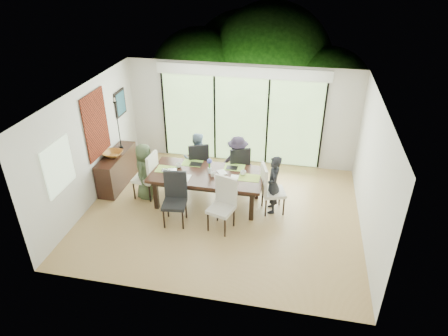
% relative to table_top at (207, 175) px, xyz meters
% --- Properties ---
extents(floor, '(6.00, 5.00, 0.01)m').
position_rel_table_top_xyz_m(floor, '(0.40, -0.30, -0.76)').
color(floor, olive).
rests_on(floor, ground).
extents(ceiling, '(6.00, 5.00, 0.01)m').
position_rel_table_top_xyz_m(ceiling, '(0.40, -0.30, 1.95)').
color(ceiling, white).
rests_on(ceiling, wall_back).
extents(wall_back, '(6.00, 0.02, 2.70)m').
position_rel_table_top_xyz_m(wall_back, '(0.40, 2.21, 0.59)').
color(wall_back, beige).
rests_on(wall_back, floor).
extents(wall_front, '(6.00, 0.02, 2.70)m').
position_rel_table_top_xyz_m(wall_front, '(0.40, -2.81, 0.59)').
color(wall_front, silver).
rests_on(wall_front, floor).
extents(wall_left, '(0.02, 5.00, 2.70)m').
position_rel_table_top_xyz_m(wall_left, '(-2.61, -0.30, 0.59)').
color(wall_left, white).
rests_on(wall_left, floor).
extents(wall_right, '(0.02, 5.00, 2.70)m').
position_rel_table_top_xyz_m(wall_right, '(3.41, -0.30, 0.59)').
color(wall_right, silver).
rests_on(wall_right, floor).
extents(glass_doors, '(4.20, 0.02, 2.30)m').
position_rel_table_top_xyz_m(glass_doors, '(0.40, 2.17, 0.44)').
color(glass_doors, '#598C3F').
rests_on(glass_doors, wall_back).
extents(blinds_header, '(4.40, 0.06, 0.28)m').
position_rel_table_top_xyz_m(blinds_header, '(0.40, 2.16, 1.74)').
color(blinds_header, white).
rests_on(blinds_header, wall_back).
extents(mullion_a, '(0.05, 0.04, 2.30)m').
position_rel_table_top_xyz_m(mullion_a, '(-1.70, 2.16, 0.44)').
color(mullion_a, black).
rests_on(mullion_a, wall_back).
extents(mullion_b, '(0.05, 0.04, 2.30)m').
position_rel_table_top_xyz_m(mullion_b, '(-0.30, 2.16, 0.44)').
color(mullion_b, black).
rests_on(mullion_b, wall_back).
extents(mullion_c, '(0.05, 0.04, 2.30)m').
position_rel_table_top_xyz_m(mullion_c, '(1.10, 2.16, 0.44)').
color(mullion_c, black).
rests_on(mullion_c, wall_back).
extents(mullion_d, '(0.05, 0.04, 2.30)m').
position_rel_table_top_xyz_m(mullion_d, '(2.50, 2.16, 0.44)').
color(mullion_d, black).
rests_on(mullion_d, wall_back).
extents(side_window, '(0.02, 0.90, 1.00)m').
position_rel_table_top_xyz_m(side_window, '(-2.57, -1.50, 0.74)').
color(side_window, '#8CAD7F').
rests_on(side_window, wall_left).
extents(deck, '(6.00, 1.80, 0.10)m').
position_rel_table_top_xyz_m(deck, '(0.40, 3.10, -0.81)').
color(deck, brown).
rests_on(deck, ground).
extents(rail_top, '(6.00, 0.08, 0.06)m').
position_rel_table_top_xyz_m(rail_top, '(0.40, 3.90, -0.21)').
color(rail_top, '#4F3C22').
rests_on(rail_top, deck).
extents(foliage_left, '(3.20, 3.20, 3.20)m').
position_rel_table_top_xyz_m(foliage_left, '(-1.40, 4.90, 0.68)').
color(foliage_left, '#14380F').
rests_on(foliage_left, ground).
extents(foliage_mid, '(4.00, 4.00, 4.00)m').
position_rel_table_top_xyz_m(foliage_mid, '(0.80, 5.50, 1.04)').
color(foliage_mid, '#14380F').
rests_on(foliage_mid, ground).
extents(foliage_right, '(2.80, 2.80, 2.80)m').
position_rel_table_top_xyz_m(foliage_right, '(2.60, 4.70, 0.50)').
color(foliage_right, '#14380F').
rests_on(foliage_right, ground).
extents(foliage_far, '(3.60, 3.60, 3.60)m').
position_rel_table_top_xyz_m(foliage_far, '(-0.20, 6.20, 0.86)').
color(foliage_far, '#14380F').
rests_on(foliage_far, ground).
extents(table_top, '(2.52, 1.15, 0.06)m').
position_rel_table_top_xyz_m(table_top, '(0.00, 0.00, 0.00)').
color(table_top, black).
rests_on(table_top, floor).
extents(table_apron, '(2.31, 0.94, 0.10)m').
position_rel_table_top_xyz_m(table_apron, '(0.00, 0.00, -0.09)').
color(table_apron, black).
rests_on(table_apron, floor).
extents(table_leg_fl, '(0.09, 0.09, 0.72)m').
position_rel_table_top_xyz_m(table_leg_fl, '(-1.08, -0.43, -0.39)').
color(table_leg_fl, black).
rests_on(table_leg_fl, floor).
extents(table_leg_fr, '(0.09, 0.09, 0.72)m').
position_rel_table_top_xyz_m(table_leg_fr, '(1.08, -0.43, -0.39)').
color(table_leg_fr, black).
rests_on(table_leg_fr, floor).
extents(table_leg_bl, '(0.09, 0.09, 0.72)m').
position_rel_table_top_xyz_m(table_leg_bl, '(-1.08, 0.43, -0.39)').
color(table_leg_bl, black).
rests_on(table_leg_bl, floor).
extents(table_leg_br, '(0.09, 0.09, 0.72)m').
position_rel_table_top_xyz_m(table_leg_br, '(1.08, 0.43, -0.39)').
color(table_leg_br, black).
rests_on(table_leg_br, floor).
extents(chair_left_end, '(0.53, 0.53, 1.15)m').
position_rel_table_top_xyz_m(chair_left_end, '(-1.50, 0.00, -0.18)').
color(chair_left_end, white).
rests_on(chair_left_end, floor).
extents(chair_right_end, '(0.61, 0.61, 1.15)m').
position_rel_table_top_xyz_m(chair_right_end, '(1.50, 0.00, -0.18)').
color(chair_right_end, silver).
rests_on(chair_right_end, floor).
extents(chair_far_left, '(0.64, 0.64, 1.15)m').
position_rel_table_top_xyz_m(chair_far_left, '(-0.45, 0.85, -0.18)').
color(chair_far_left, black).
rests_on(chair_far_left, floor).
extents(chair_far_right, '(0.64, 0.64, 1.15)m').
position_rel_table_top_xyz_m(chair_far_right, '(0.55, 0.85, -0.18)').
color(chair_far_right, black).
rests_on(chair_far_right, floor).
extents(chair_near_left, '(0.54, 0.54, 1.15)m').
position_rel_table_top_xyz_m(chair_near_left, '(-0.50, -0.87, -0.18)').
color(chair_near_left, black).
rests_on(chair_near_left, floor).
extents(chair_near_right, '(0.60, 0.60, 1.15)m').
position_rel_table_top_xyz_m(chair_near_right, '(0.50, -0.87, -0.18)').
color(chair_near_right, beige).
rests_on(chair_near_right, floor).
extents(person_left_end, '(0.43, 0.65, 1.35)m').
position_rel_table_top_xyz_m(person_left_end, '(-1.48, 0.00, -0.08)').
color(person_left_end, '#435337').
rests_on(person_left_end, floor).
extents(person_right_end, '(0.49, 0.69, 1.35)m').
position_rel_table_top_xyz_m(person_right_end, '(1.48, 0.00, -0.08)').
color(person_right_end, black).
rests_on(person_right_end, floor).
extents(person_far_left, '(0.70, 0.52, 1.35)m').
position_rel_table_top_xyz_m(person_far_left, '(-0.45, 0.83, -0.08)').
color(person_far_left, '#758EA9').
rests_on(person_far_left, floor).
extents(person_far_right, '(0.64, 0.42, 1.35)m').
position_rel_table_top_xyz_m(person_far_right, '(0.55, 0.83, -0.08)').
color(person_far_right, '#271F2F').
rests_on(person_far_right, floor).
extents(placemat_left, '(0.46, 0.34, 0.01)m').
position_rel_table_top_xyz_m(placemat_left, '(-0.95, 0.00, 0.03)').
color(placemat_left, olive).
rests_on(placemat_left, table_top).
extents(placemat_right, '(0.46, 0.34, 0.01)m').
position_rel_table_top_xyz_m(placemat_right, '(0.95, 0.00, 0.03)').
color(placemat_right, olive).
rests_on(placemat_right, table_top).
extents(placemat_far_l, '(0.46, 0.34, 0.01)m').
position_rel_table_top_xyz_m(placemat_far_l, '(-0.45, 0.40, 0.03)').
color(placemat_far_l, '#7DAC3D').
rests_on(placemat_far_l, table_top).
extents(placemat_far_r, '(0.46, 0.34, 0.01)m').
position_rel_table_top_xyz_m(placemat_far_r, '(0.55, 0.40, 0.03)').
color(placemat_far_r, '#8FC044').
rests_on(placemat_far_r, table_top).
extents(placemat_paper, '(0.46, 0.34, 0.01)m').
position_rel_table_top_xyz_m(placemat_paper, '(-0.55, -0.30, 0.03)').
color(placemat_paper, white).
rests_on(placemat_paper, table_top).
extents(tablet_far_l, '(0.27, 0.19, 0.01)m').
position_rel_table_top_xyz_m(tablet_far_l, '(-0.35, 0.35, 0.04)').
color(tablet_far_l, black).
rests_on(tablet_far_l, table_top).
extents(tablet_far_r, '(0.25, 0.18, 0.01)m').
position_rel_table_top_xyz_m(tablet_far_r, '(0.50, 0.35, 0.04)').
color(tablet_far_r, black).
rests_on(tablet_far_r, table_top).
extents(papers, '(0.31, 0.23, 0.00)m').
position_rel_table_top_xyz_m(papers, '(0.70, -0.05, 0.03)').
color(papers, white).
rests_on(papers, table_top).
extents(platter_base, '(0.27, 0.27, 0.03)m').
position_rel_table_top_xyz_m(platter_base, '(-0.55, -0.30, 0.05)').
color(platter_base, white).
rests_on(platter_base, table_top).
extents(platter_snacks, '(0.21, 0.21, 0.01)m').
position_rel_table_top_xyz_m(platter_snacks, '(-0.55, -0.30, 0.07)').
color(platter_snacks, '#C07816').
rests_on(platter_snacks, table_top).
extents(vase, '(0.08, 0.08, 0.13)m').
position_rel_table_top_xyz_m(vase, '(0.05, 0.05, 0.09)').
color(vase, silver).
rests_on(vase, table_top).
extents(hyacinth_stems, '(0.04, 0.04, 0.17)m').
position_rel_table_top_xyz_m(hyacinth_stems, '(0.05, 0.05, 0.22)').
color(hyacinth_stems, '#337226').
rests_on(hyacinth_stems, table_top).
extents(hyacinth_blooms, '(0.12, 0.12, 0.12)m').
position_rel_table_top_xyz_m(hyacinth_blooms, '(0.05, 0.05, 0.33)').
color(hyacinth_blooms, '#5056C9').
rests_on(hyacinth_blooms, table_top).
extents(laptop, '(0.39, 0.30, 0.03)m').
position_rel_table_top_xyz_m(laptop, '(-0.85, -0.10, 0.05)').
color(laptop, silver).
rests_on(laptop, table_top).
extents(cup_a, '(0.17, 0.17, 0.10)m').
position_rel_table_top_xyz_m(cup_a, '(-0.70, 0.15, 0.08)').
color(cup_a, white).
rests_on(cup_a, table_top).
extents(cup_b, '(0.13, 0.13, 0.10)m').
position_rel_table_top_xyz_m(cup_b, '(0.15, -0.10, 0.08)').
color(cup_b, white).
rests_on(cup_b, table_top).
extents(cup_c, '(0.14, 0.14, 0.10)m').
position_rel_table_top_xyz_m(cup_c, '(0.80, 0.10, 0.08)').
color(cup_c, white).
rests_on(cup_c, table_top).
extents(book, '(0.28, 0.29, 0.02)m').
position_rel_table_top_xyz_m(book, '(0.25, 0.05, 0.04)').
color(book, white).
rests_on(book, table_top).
extents(sideboard, '(0.42, 1.50, 0.84)m').
position_rel_table_top_xyz_m(sideboard, '(-2.36, 0.38, -0.33)').
color(sideboard, black).
rests_on(sideboard, floor).
extents(bowl, '(0.45, 0.45, 0.11)m').
position_rel_table_top_xyz_m(bowl, '(-2.36, 0.28, 0.14)').
color(bowl, brown).
rests_on(bowl, sideboard).
extents(candlestick_base, '(0.09, 0.09, 0.04)m').
position_rel_table_top_xyz_m(candlestick_base, '(-2.36, 0.73, 0.11)').
color(candlestick_base, black).
rests_on(candlestick_base, sideboard).
extents(candlestick_shaft, '(0.02, 0.02, 1.17)m').
position_rel_table_top_xyz_m(candlestick_shaft, '(-2.36, 0.73, 0.69)').
color(candlestick_shaft, black).
rests_on(candlestick_shaft, sideboard).
extents(candlestick_pan, '(0.09, 0.09, 0.03)m').
position_rel_table_top_xyz_m(candlestick_pan, '(-2.36, 0.73, 1.27)').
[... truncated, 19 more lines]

